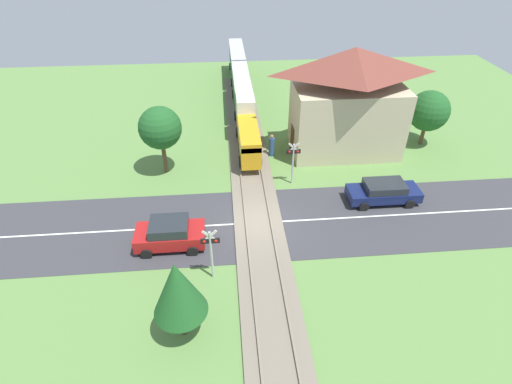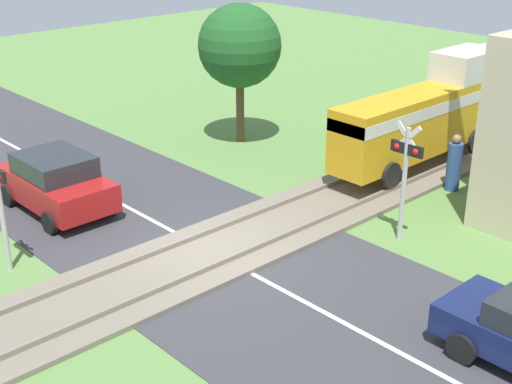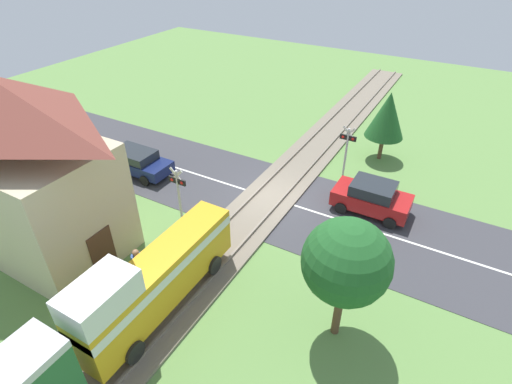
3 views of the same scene
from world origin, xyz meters
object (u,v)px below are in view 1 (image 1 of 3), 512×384
(train, at_px, (241,88))
(car_near_crossing, at_px, (170,234))
(crossing_signal_east_approach, at_px, (293,158))
(car_far_side, at_px, (384,192))
(crossing_signal_west_approach, at_px, (211,248))
(station_building, at_px, (348,104))
(pedestrian_by_station, at_px, (271,146))

(train, height_order, car_near_crossing, train)
(crossing_signal_east_approach, bearing_deg, car_far_side, -25.24)
(crossing_signal_west_approach, xyz_separation_m, crossing_signal_east_approach, (5.18, 7.84, 0.00))
(car_far_side, xyz_separation_m, crossing_signal_east_approach, (-5.26, 2.48, 1.22))
(train, height_order, station_building, station_building)
(station_building, bearing_deg, pedestrian_by_station, -176.99)
(station_building, relative_size, pedestrian_by_station, 4.90)
(car_far_side, bearing_deg, car_near_crossing, -167.21)
(station_building, bearing_deg, car_far_side, -83.14)
(train, bearing_deg, crossing_signal_west_approach, -97.28)
(station_building, bearing_deg, car_near_crossing, -141.71)
(car_far_side, xyz_separation_m, station_building, (-0.78, 6.52, 2.99))
(car_far_side, bearing_deg, crossing_signal_east_approach, 154.76)
(crossing_signal_west_approach, height_order, pedestrian_by_station, crossing_signal_west_approach)
(pedestrian_by_station, bearing_deg, crossing_signal_west_approach, -110.22)
(station_building, xyz_separation_m, pedestrian_by_station, (-5.39, -0.28, -2.95))
(train, relative_size, crossing_signal_west_approach, 7.53)
(crossing_signal_west_approach, relative_size, crossing_signal_east_approach, 1.00)
(crossing_signal_east_approach, bearing_deg, crossing_signal_west_approach, -123.45)
(train, relative_size, crossing_signal_east_approach, 7.53)
(pedestrian_by_station, bearing_deg, crossing_signal_east_approach, -76.37)
(car_far_side, height_order, crossing_signal_east_approach, crossing_signal_east_approach)
(car_near_crossing, xyz_separation_m, pedestrian_by_station, (6.51, 9.11, -0.06))
(crossing_signal_west_approach, bearing_deg, train, 82.72)
(train, bearing_deg, car_far_side, -62.22)
(train, bearing_deg, station_building, -49.89)
(car_far_side, bearing_deg, station_building, 96.86)
(car_near_crossing, distance_m, crossing_signal_east_approach, 9.23)
(crossing_signal_west_approach, bearing_deg, station_building, 50.87)
(car_near_crossing, height_order, crossing_signal_east_approach, crossing_signal_east_approach)
(car_far_side, bearing_deg, crossing_signal_west_approach, -152.83)
(train, distance_m, car_near_crossing, 18.46)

